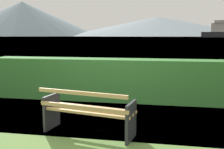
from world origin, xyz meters
The scene contains 5 objects.
ground_plane centered at (0.00, 0.00, 0.00)m, with size 1400.00×1400.00×0.00m, color #567A38.
water_surface centered at (0.00, 309.73, 0.00)m, with size 620.00×620.00×0.00m, color slate.
park_bench centered at (-0.01, -0.06, 0.43)m, with size 1.79×0.89×0.87m.
hedge_row centered at (0.00, 2.58, 0.58)m, with size 7.02×0.72×1.17m, color #387A33.
distant_hills centered at (-58.71, 570.63, 32.64)m, with size 840.10×445.28×77.33m.
Camera 1 is at (1.23, -4.46, 1.82)m, focal length 41.24 mm.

